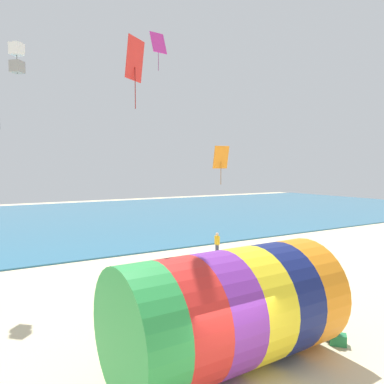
% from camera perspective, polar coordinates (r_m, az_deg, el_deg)
% --- Properties ---
extents(sea, '(120.00, 40.00, 0.10)m').
position_cam_1_polar(sea, '(44.03, -23.71, -4.20)').
color(sea, teal).
rests_on(sea, ground).
extents(giant_inflatable_tube, '(6.96, 3.66, 3.44)m').
position_cam_1_polar(giant_inflatable_tube, '(11.44, 5.54, -17.32)').
color(giant_inflatable_tube, green).
rests_on(giant_inflatable_tube, ground).
extents(kite_handler, '(0.39, 0.28, 1.61)m').
position_cam_1_polar(kite_handler, '(14.07, 19.66, -17.38)').
color(kite_handler, '#726651').
rests_on(kite_handler, ground).
extents(kite_red_diamond, '(0.95, 0.74, 2.48)m').
position_cam_1_polar(kite_red_diamond, '(14.27, -8.69, 19.25)').
color(kite_red_diamond, red).
extents(kite_orange_diamond, '(0.92, 0.47, 2.14)m').
position_cam_1_polar(kite_orange_diamond, '(20.92, 4.44, 5.22)').
color(kite_orange_diamond, orange).
extents(kite_white_box, '(0.75, 0.75, 1.52)m').
position_cam_1_polar(kite_white_box, '(21.02, -25.14, 18.02)').
color(kite_white_box, white).
extents(kite_magenta_diamond, '(0.97, 0.56, 2.26)m').
position_cam_1_polar(kite_magenta_diamond, '(23.93, -5.16, 21.64)').
color(kite_magenta_diamond, '#D1339E').
extents(bystander_mid_beach, '(0.28, 0.39, 1.55)m').
position_cam_1_polar(bystander_mid_beach, '(25.12, 3.84, -7.92)').
color(bystander_mid_beach, '#383D56').
rests_on(bystander_mid_beach, ground).
extents(cooler_box, '(0.61, 0.63, 0.36)m').
position_cam_1_polar(cooler_box, '(14.08, 21.37, -20.19)').
color(cooler_box, '#268C4C').
rests_on(cooler_box, ground).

